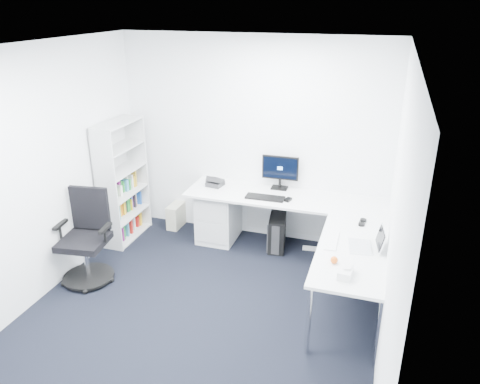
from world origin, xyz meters
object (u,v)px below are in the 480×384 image
(bookshelf, at_px, (123,182))
(task_chair, at_px, (83,239))
(l_desk, at_px, (279,236))
(monitor, at_px, (280,172))
(laptop, at_px, (361,237))

(bookshelf, height_order, task_chair, bookshelf)
(bookshelf, bearing_deg, l_desk, -1.32)
(task_chair, bearing_deg, bookshelf, 88.55)
(task_chair, bearing_deg, monitor, 33.30)
(task_chair, relative_size, laptop, 3.38)
(bookshelf, bearing_deg, task_chair, -83.45)
(task_chair, distance_m, laptop, 3.07)
(l_desk, distance_m, laptop, 1.31)
(l_desk, distance_m, bookshelf, 2.22)
(l_desk, bearing_deg, monitor, 104.46)
(monitor, bearing_deg, l_desk, -76.89)
(laptop, bearing_deg, task_chair, 178.08)
(l_desk, relative_size, monitor, 5.42)
(l_desk, relative_size, bookshelf, 1.59)
(task_chair, bearing_deg, l_desk, 19.64)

